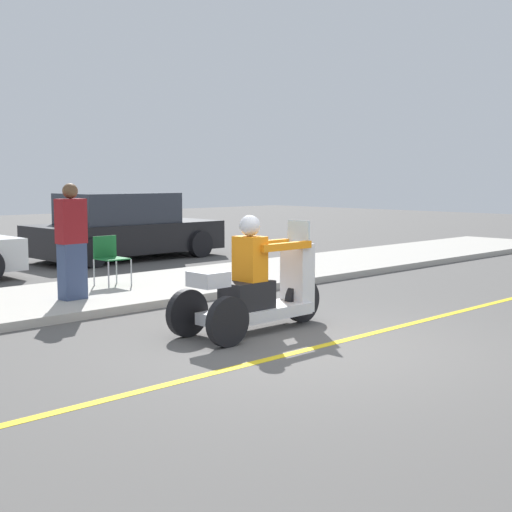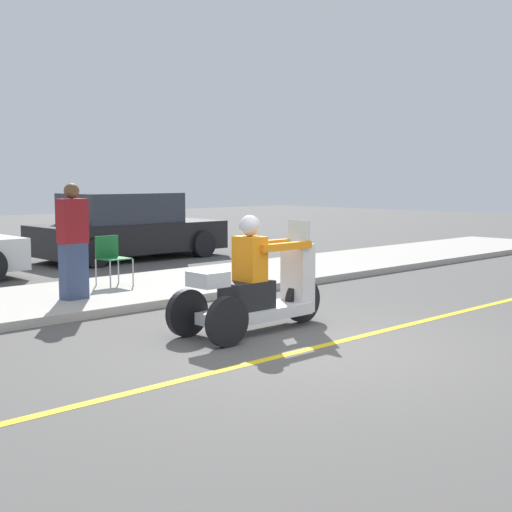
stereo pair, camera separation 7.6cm
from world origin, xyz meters
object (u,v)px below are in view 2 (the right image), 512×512
object	(u,v)px
spectator_end_of_line	(73,244)
parked_car_lot_left	(127,228)
folding_chair_curbside	(111,255)
motorcycle_trike	(257,290)

from	to	relation	value
spectator_end_of_line	parked_car_lot_left	size ratio (longest dim) A/B	0.38
spectator_end_of_line	folding_chair_curbside	size ratio (longest dim) A/B	2.09
spectator_end_of_line	folding_chair_curbside	xyz separation A→B (m)	(1.16, 0.84, -0.32)
folding_chair_curbside	parked_car_lot_left	distance (m)	4.90
folding_chair_curbside	parked_car_lot_left	world-z (taller)	parked_car_lot_left
motorcycle_trike	spectator_end_of_line	size ratio (longest dim) A/B	1.31
motorcycle_trike	spectator_end_of_line	xyz separation A→B (m)	(-0.79, 3.10, 0.43)
spectator_end_of_line	folding_chair_curbside	distance (m)	1.47
folding_chair_curbside	parked_car_lot_left	bearing A→B (deg)	53.48
folding_chair_curbside	motorcycle_trike	bearing A→B (deg)	-95.37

